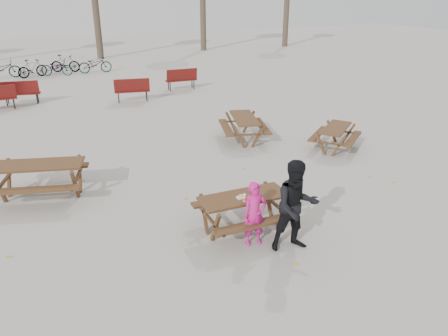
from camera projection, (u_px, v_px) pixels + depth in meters
name	position (u px, v px, depth m)	size (l,w,h in m)	color
ground	(243.00, 229.00, 9.10)	(80.00, 80.00, 0.00)	gray
main_picnic_table	(244.00, 204.00, 8.87)	(1.80, 1.45, 0.78)	#3B2215
food_tray	(241.00, 197.00, 8.70)	(0.18, 0.11, 0.04)	white
bread_roll	(241.00, 195.00, 8.68)	(0.14, 0.06, 0.05)	tan
soda_bottle	(245.00, 198.00, 8.55)	(0.07, 0.07, 0.17)	silver
child	(255.00, 214.00, 8.35)	(0.48, 0.31, 1.30)	#CC197A
adult	(296.00, 206.00, 8.10)	(0.88, 0.69, 1.81)	black
picnic_table_east	(335.00, 138.00, 13.44)	(1.60, 1.29, 0.69)	#3B2215
picnic_table_north	(41.00, 180.00, 10.32)	(1.99, 1.61, 0.86)	#3B2215
picnic_table_far	(244.00, 129.00, 14.19)	(1.79, 1.44, 0.77)	#3B2215
park_bench_row	(87.00, 89.00, 18.96)	(9.59, 2.13, 1.03)	maroon
bicycle_row	(50.00, 66.00, 24.39)	(6.73, 2.03, 0.99)	black
fallen_leaves	(218.00, 180.00, 11.39)	(11.00, 11.00, 0.01)	#A99228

